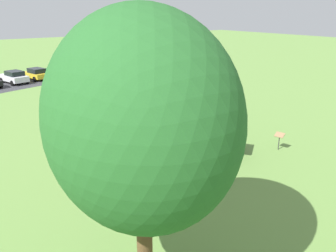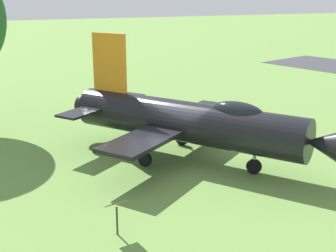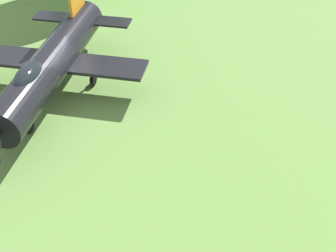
% 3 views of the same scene
% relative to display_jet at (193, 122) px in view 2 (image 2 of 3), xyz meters
% --- Properties ---
extents(ground_plane, '(200.00, 200.00, 0.00)m').
position_rel_display_jet_xyz_m(ground_plane, '(-0.22, 0.30, -1.74)').
color(ground_plane, '#668E42').
extents(display_jet, '(9.60, 11.30, 5.19)m').
position_rel_display_jet_xyz_m(display_jet, '(0.00, 0.00, 0.00)').
color(display_jet, black).
rests_on(display_jet, ground_plane).
extents(info_plaque, '(0.66, 0.50, 1.14)m').
position_rel_display_jet_xyz_m(info_plaque, '(-4.73, -4.72, -0.88)').
color(info_plaque, '#333333').
rests_on(info_plaque, ground_plane).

